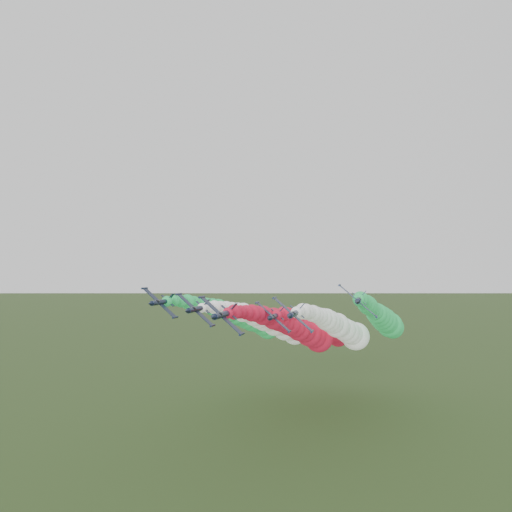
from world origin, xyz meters
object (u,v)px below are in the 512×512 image
object	(u,v)px
jet_inner_left	(273,324)
jet_outer_right	(382,318)
jet_outer_left	(245,319)
jet_inner_right	(341,328)
jet_trail	(322,328)
jet_lead	(300,330)

from	to	relation	value
jet_inner_left	jet_outer_right	distance (m)	34.41
jet_outer_left	jet_outer_right	xyz separation A→B (m)	(44.19, 1.85, 0.84)
jet_inner_right	jet_outer_right	xyz separation A→B (m)	(12.29, 7.75, 2.55)
jet_inner_right	jet_trail	distance (m)	14.86
jet_outer_left	jet_trail	size ratio (longest dim) A/B	1.00
jet_inner_right	jet_trail	size ratio (longest dim) A/B	1.01
jet_outer_right	jet_trail	bearing A→B (deg)	165.01
jet_lead	jet_trail	size ratio (longest dim) A/B	1.01
jet_outer_right	jet_outer_left	bearing A→B (deg)	-177.60
jet_lead	jet_outer_right	size ratio (longest dim) A/B	1.01
jet_trail	jet_lead	bearing A→B (deg)	-98.92
jet_inner_left	jet_outer_left	bearing A→B (deg)	149.70
jet_inner_right	jet_outer_left	world-z (taller)	jet_outer_left
jet_inner_left	jet_outer_right	bearing A→B (deg)	13.75
jet_outer_right	jet_trail	xyz separation A→B (m)	(-19.41, 5.20, -4.11)
jet_trail	jet_inner_right	bearing A→B (deg)	-61.17
jet_lead	jet_trail	world-z (taller)	jet_lead
jet_outer_right	jet_trail	distance (m)	20.51
jet_outer_right	jet_inner_left	bearing A→B (deg)	-166.25
jet_inner_right	jet_outer_right	distance (m)	14.75
jet_lead	jet_inner_left	xyz separation A→B (m)	(-10.12, 11.12, 0.36)
jet_outer_right	jet_inner_right	bearing A→B (deg)	-147.76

